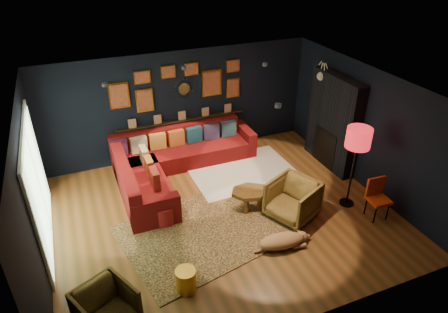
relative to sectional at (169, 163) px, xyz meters
name	(u,v)px	position (x,y,z in m)	size (l,w,h in m)	color
floor	(224,214)	(0.61, -1.81, -0.32)	(6.50, 6.50, 0.00)	brown
room_walls	(224,144)	(0.61, -1.81, 1.27)	(6.50, 6.50, 6.50)	black
sectional	(169,163)	(0.00, 0.00, 0.00)	(3.41, 2.69, 0.86)	maroon
ledge	(182,120)	(0.61, 0.87, 0.60)	(3.20, 0.12, 0.04)	black
gallery_wall	(179,85)	(0.60, 0.91, 1.48)	(3.15, 0.04, 1.02)	gold
sunburst_mirror	(184,89)	(0.71, 0.91, 1.38)	(0.47, 0.16, 0.47)	silver
fireplace	(333,125)	(3.71, -0.91, 0.70)	(0.31, 1.60, 2.20)	black
deer_head	(327,75)	(3.75, -0.41, 1.73)	(0.50, 0.28, 0.45)	white
sliding_door	(38,187)	(-2.60, -1.21, 0.78)	(0.06, 2.80, 2.20)	white
ceiling_spots	(207,79)	(0.61, -1.01, 2.24)	(3.30, 2.50, 0.06)	black
shag_rug	(242,171)	(1.61, -0.51, -0.31)	(2.37, 1.72, 0.03)	silver
leopard_rug	(208,230)	(0.14, -2.15, -0.31)	(3.09, 2.20, 0.02)	tan
coffee_table	(250,194)	(1.19, -1.82, 0.03)	(0.91, 0.77, 0.39)	brown
pouf	(163,211)	(-0.55, -1.54, -0.11)	(0.55, 0.55, 0.36)	maroon
armchair_left	(106,307)	(-1.88, -3.57, 0.05)	(0.73, 0.68, 0.75)	#A47C31
armchair_right	(293,198)	(1.84, -2.37, 0.11)	(0.85, 0.79, 0.87)	#A47C31
gold_stool	(186,280)	(-0.66, -3.37, -0.12)	(0.33, 0.33, 0.41)	gold
orange_chair	(377,195)	(3.37, -2.95, 0.16)	(0.41, 0.41, 0.83)	black
floor_lamp	(358,141)	(3.11, -2.45, 1.15)	(0.48, 0.48, 1.74)	black
dog	(282,239)	(1.21, -3.08, -0.13)	(1.13, 0.56, 0.36)	#A17343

